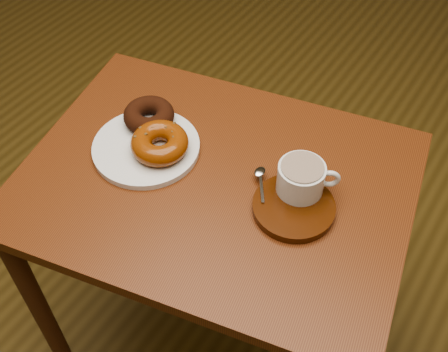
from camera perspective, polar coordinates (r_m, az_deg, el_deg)
The scene contains 7 objects.
cafe_table at distance 1.20m, azimuth -0.80°, elevation -3.82°, with size 0.86×0.72×0.71m.
donut_plate at distance 1.17m, azimuth -7.91°, elevation 2.91°, with size 0.22×0.22×0.01m, color silver.
donut_cinnamon at distance 1.20m, azimuth -7.63°, elevation 6.12°, with size 0.11×0.11×0.04m, color black.
donut_caramel at distance 1.13m, azimuth -6.56°, elevation 3.35°, with size 0.13×0.13×0.04m.
saucer at distance 1.06m, azimuth 7.09°, elevation -3.18°, with size 0.16×0.16×0.02m, color #3B1908.
coffee_cup at distance 1.06m, azimuth 7.91°, elevation -0.18°, with size 0.11×0.09×0.06m.
teaspoon at distance 1.09m, azimuth 3.70°, elevation 0.12°, with size 0.06×0.08×0.01m.
Camera 1 is at (0.52, -0.39, 1.55)m, focal length 45.00 mm.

